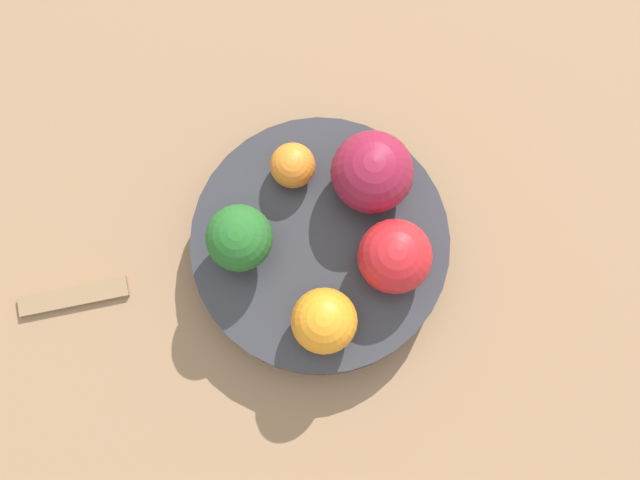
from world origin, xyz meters
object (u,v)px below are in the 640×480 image
Objects in this scene: bowl at (320,246)px; orange_back at (324,321)px; apple_red at (395,256)px; spoon at (73,297)px; orange_front at (293,165)px; broccoli at (239,239)px; apple_green at (372,172)px.

orange_back is (-0.01, -0.06, 0.04)m from bowl.
apple_red is 0.64× the size of spoon.
orange_front is 0.21m from spoon.
orange_front is (-0.06, 0.09, -0.01)m from apple_red.
broccoli is at bearing 123.40° from orange_back.
apple_red reaches higher than spoon.
spoon is (-0.25, -0.03, -0.07)m from apple_green.
apple_red is 0.06m from apple_green.
broccoli is 0.16m from spoon.
broccoli is 1.09× the size of apple_red.
orange_back reaches higher than orange_front.
bowl is 0.07m from apple_red.
bowl is 3.59× the size of apple_red.
bowl is 2.28× the size of spoon.
apple_red is 1.59× the size of orange_front.
orange_front is at bearing 15.33° from spoon.
apple_green is 1.27× the size of orange_back.
orange_front is at bearing 44.57° from broccoli.
orange_back is at bearing -91.44° from orange_front.
orange_front is at bearing 88.56° from orange_back.
orange_back reaches higher than spoon.
bowl is 0.07m from orange_front.
bowl is 0.20m from spoon.
apple_red reaches higher than orange_front.
spoon is (-0.20, 0.01, -0.02)m from bowl.
spoon is at bearing -164.67° from orange_front.
apple_green is 0.06m from orange_front.
bowl is 0.08m from orange_back.
apple_red reaches higher than orange_back.
bowl is at bearing -142.06° from apple_green.
broccoli is at bearing 161.02° from apple_red.
broccoli is at bearing -165.37° from apple_green.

